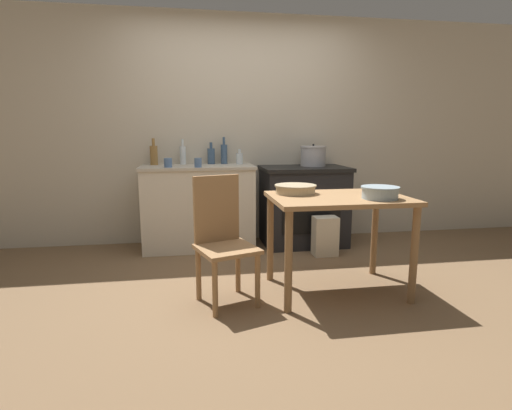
# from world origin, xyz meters

# --- Properties ---
(ground_plane) EXTENTS (14.00, 14.00, 0.00)m
(ground_plane) POSITION_xyz_m (0.00, 0.00, 0.00)
(ground_plane) COLOR brown
(wall_back) EXTENTS (8.00, 0.07, 2.55)m
(wall_back) POSITION_xyz_m (0.00, 1.58, 1.27)
(wall_back) COLOR beige
(wall_back) RESTS_ON ground_plane
(counter_cabinet) EXTENTS (1.21, 0.59, 0.90)m
(counter_cabinet) POSITION_xyz_m (-0.52, 1.27, 0.45)
(counter_cabinet) COLOR beige
(counter_cabinet) RESTS_ON ground_plane
(stove) EXTENTS (0.95, 0.67, 0.88)m
(stove) POSITION_xyz_m (0.65, 1.23, 0.44)
(stove) COLOR black
(stove) RESTS_ON ground_plane
(work_table) EXTENTS (1.04, 0.74, 0.77)m
(work_table) POSITION_xyz_m (0.53, -0.16, 0.65)
(work_table) COLOR #997047
(work_table) RESTS_ON ground_plane
(chair) EXTENTS (0.51, 0.51, 0.94)m
(chair) POSITION_xyz_m (-0.37, -0.19, 0.49)
(chair) COLOR #997047
(chair) RESTS_ON ground_plane
(flour_sack) EXTENTS (0.25, 0.17, 0.41)m
(flour_sack) POSITION_xyz_m (0.75, 0.76, 0.20)
(flour_sack) COLOR beige
(flour_sack) RESTS_ON ground_plane
(stock_pot) EXTENTS (0.29, 0.29, 0.25)m
(stock_pot) POSITION_xyz_m (0.78, 1.30, 0.99)
(stock_pot) COLOR #A8A8AD
(stock_pot) RESTS_ON stove
(mixing_bowl_large) EXTENTS (0.28, 0.28, 0.09)m
(mixing_bowl_large) POSITION_xyz_m (0.79, -0.32, 0.82)
(mixing_bowl_large) COLOR #93A8B2
(mixing_bowl_large) RESTS_ON work_table
(mixing_bowl_small) EXTENTS (0.33, 0.33, 0.07)m
(mixing_bowl_small) POSITION_xyz_m (0.23, 0.02, 0.81)
(mixing_bowl_small) COLOR tan
(mixing_bowl_small) RESTS_ON work_table
(bottle_far_left) EXTENTS (0.08, 0.08, 0.24)m
(bottle_far_left) POSITION_xyz_m (-0.36, 1.46, 1.00)
(bottle_far_left) COLOR #3D5675
(bottle_far_left) RESTS_ON counter_cabinet
(bottle_left) EXTENTS (0.07, 0.07, 0.28)m
(bottle_left) POSITION_xyz_m (-0.67, 1.46, 1.01)
(bottle_left) COLOR silver
(bottle_left) RESTS_ON counter_cabinet
(bottle_mid_left) EXTENTS (0.07, 0.07, 0.30)m
(bottle_mid_left) POSITION_xyz_m (-0.22, 1.46, 1.02)
(bottle_mid_left) COLOR #3D5675
(bottle_mid_left) RESTS_ON counter_cabinet
(bottle_center_left) EXTENTS (0.08, 0.08, 0.17)m
(bottle_center_left) POSITION_xyz_m (-0.05, 1.37, 0.97)
(bottle_center_left) COLOR silver
(bottle_center_left) RESTS_ON counter_cabinet
(bottle_center) EXTENTS (0.08, 0.08, 0.29)m
(bottle_center) POSITION_xyz_m (-0.98, 1.43, 1.02)
(bottle_center) COLOR olive
(bottle_center) RESTS_ON counter_cabinet
(cup_center_right) EXTENTS (0.07, 0.07, 0.09)m
(cup_center_right) POSITION_xyz_m (-0.52, 1.05, 0.95)
(cup_center_right) COLOR #4C6B99
(cup_center_right) RESTS_ON counter_cabinet
(cup_mid_right) EXTENTS (0.08, 0.08, 0.09)m
(cup_mid_right) POSITION_xyz_m (-0.82, 1.10, 0.95)
(cup_mid_right) COLOR #4C6B99
(cup_mid_right) RESTS_ON counter_cabinet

